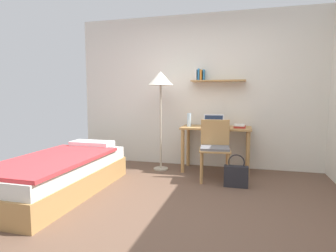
{
  "coord_description": "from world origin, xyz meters",
  "views": [
    {
      "loc": [
        0.73,
        -2.82,
        1.22
      ],
      "look_at": [
        -0.17,
        0.51,
        0.85
      ],
      "focal_mm": 29.91,
      "sensor_mm": 36.0,
      "label": 1
    }
  ],
  "objects_px": {
    "desk": "(216,135)",
    "handbag": "(236,175)",
    "desk_chair": "(215,146)",
    "standing_lamp": "(161,83)",
    "laptop": "(213,124)",
    "water_bottle": "(189,120)",
    "book_stack": "(240,126)",
    "bed": "(60,174)"
  },
  "relations": [
    {
      "from": "desk",
      "to": "handbag",
      "type": "relative_size",
      "value": 2.46
    },
    {
      "from": "desk_chair",
      "to": "standing_lamp",
      "type": "relative_size",
      "value": 0.54
    },
    {
      "from": "desk_chair",
      "to": "standing_lamp",
      "type": "xyz_separation_m",
      "value": [
        -0.92,
        0.35,
        0.93
      ]
    },
    {
      "from": "laptop",
      "to": "desk_chair",
      "type": "bearing_deg",
      "value": -80.76
    },
    {
      "from": "water_bottle",
      "to": "desk",
      "type": "bearing_deg",
      "value": 8.54
    },
    {
      "from": "desk",
      "to": "standing_lamp",
      "type": "relative_size",
      "value": 0.68
    },
    {
      "from": "standing_lamp",
      "to": "book_stack",
      "type": "relative_size",
      "value": 7.22
    },
    {
      "from": "laptop",
      "to": "standing_lamp",
      "type": "bearing_deg",
      "value": -171.0
    },
    {
      "from": "bed",
      "to": "handbag",
      "type": "xyz_separation_m",
      "value": [
        2.13,
        0.83,
        -0.08
      ]
    },
    {
      "from": "handbag",
      "to": "desk_chair",
      "type": "bearing_deg",
      "value": 142.2
    },
    {
      "from": "desk",
      "to": "water_bottle",
      "type": "relative_size",
      "value": 5.04
    },
    {
      "from": "water_bottle",
      "to": "book_stack",
      "type": "height_order",
      "value": "water_bottle"
    },
    {
      "from": "desk_chair",
      "to": "laptop",
      "type": "xyz_separation_m",
      "value": [
        -0.08,
        0.49,
        0.28
      ]
    },
    {
      "from": "bed",
      "to": "laptop",
      "type": "xyz_separation_m",
      "value": [
        1.74,
        1.56,
        0.54
      ]
    },
    {
      "from": "bed",
      "to": "desk_chair",
      "type": "bearing_deg",
      "value": 30.51
    },
    {
      "from": "standing_lamp",
      "to": "laptop",
      "type": "xyz_separation_m",
      "value": [
        0.84,
        0.13,
        -0.65
      ]
    },
    {
      "from": "desk",
      "to": "desk_chair",
      "type": "distance_m",
      "value": 0.51
    },
    {
      "from": "standing_lamp",
      "to": "desk_chair",
      "type": "bearing_deg",
      "value": -20.96
    },
    {
      "from": "desk_chair",
      "to": "laptop",
      "type": "bearing_deg",
      "value": 99.24
    },
    {
      "from": "desk",
      "to": "water_bottle",
      "type": "height_order",
      "value": "water_bottle"
    },
    {
      "from": "bed",
      "to": "standing_lamp",
      "type": "distance_m",
      "value": 2.06
    },
    {
      "from": "book_stack",
      "to": "handbag",
      "type": "bearing_deg",
      "value": -91.64
    },
    {
      "from": "laptop",
      "to": "book_stack",
      "type": "relative_size",
      "value": 1.48
    },
    {
      "from": "bed",
      "to": "desk_chair",
      "type": "relative_size",
      "value": 2.32
    },
    {
      "from": "water_bottle",
      "to": "handbag",
      "type": "xyz_separation_m",
      "value": [
        0.78,
        -0.68,
        -0.68
      ]
    },
    {
      "from": "water_bottle",
      "to": "standing_lamp",
      "type": "bearing_deg",
      "value": -170.19
    },
    {
      "from": "desk_chair",
      "to": "water_bottle",
      "type": "distance_m",
      "value": 0.72
    },
    {
      "from": "desk",
      "to": "water_bottle",
      "type": "xyz_separation_m",
      "value": [
        -0.43,
        -0.06,
        0.24
      ]
    },
    {
      "from": "desk_chair",
      "to": "desk",
      "type": "bearing_deg",
      "value": 93.93
    },
    {
      "from": "laptop",
      "to": "handbag",
      "type": "distance_m",
      "value": 1.04
    },
    {
      "from": "standing_lamp",
      "to": "water_bottle",
      "type": "height_order",
      "value": "standing_lamp"
    },
    {
      "from": "standing_lamp",
      "to": "handbag",
      "type": "xyz_separation_m",
      "value": [
        1.24,
        -0.6,
        -1.27
      ]
    },
    {
      "from": "desk",
      "to": "handbag",
      "type": "xyz_separation_m",
      "value": [
        0.35,
        -0.74,
        -0.44
      ]
    },
    {
      "from": "bed",
      "to": "book_stack",
      "type": "distance_m",
      "value": 2.68
    },
    {
      "from": "bed",
      "to": "handbag",
      "type": "distance_m",
      "value": 2.29
    },
    {
      "from": "laptop",
      "to": "water_bottle",
      "type": "bearing_deg",
      "value": -171.97
    },
    {
      "from": "bed",
      "to": "book_stack",
      "type": "relative_size",
      "value": 9.06
    },
    {
      "from": "bed",
      "to": "standing_lamp",
      "type": "bearing_deg",
      "value": 57.91
    },
    {
      "from": "book_stack",
      "to": "handbag",
      "type": "xyz_separation_m",
      "value": [
        -0.02,
        -0.69,
        -0.6
      ]
    },
    {
      "from": "bed",
      "to": "standing_lamp",
      "type": "relative_size",
      "value": 1.25
    },
    {
      "from": "desk",
      "to": "handbag",
      "type": "bearing_deg",
      "value": -64.89
    },
    {
      "from": "bed",
      "to": "standing_lamp",
      "type": "xyz_separation_m",
      "value": [
        0.89,
        1.43,
        1.18
      ]
    }
  ]
}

